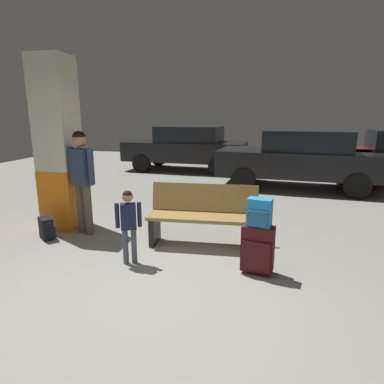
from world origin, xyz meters
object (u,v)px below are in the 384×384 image
(structural_pillar, at_px, (59,146))
(bench, at_px, (203,216))
(child, at_px, (128,219))
(suitcase, at_px, (258,249))
(parked_car_far, at_px, (187,147))
(backpack_bright, at_px, (259,213))
(adult, at_px, (82,172))
(backpack_dark_floor, at_px, (47,228))
(parked_car_near, at_px, (300,158))

(structural_pillar, xyz_separation_m, bench, (2.47, -0.32, -0.95))
(bench, height_order, child, child)
(suitcase, xyz_separation_m, parked_car_far, (-2.46, 7.27, 0.48))
(suitcase, xyz_separation_m, backpack_bright, (-0.00, -0.00, 0.45))
(bench, relative_size, parked_car_far, 0.38)
(adult, relative_size, backpack_dark_floor, 4.86)
(bench, relative_size, adult, 0.98)
(parked_car_near, bearing_deg, backpack_bright, -101.54)
(suitcase, distance_m, parked_car_far, 7.69)
(adult, xyz_separation_m, backpack_dark_floor, (-0.48, -0.34, -0.85))
(structural_pillar, bearing_deg, parked_car_far, 82.46)
(backpack_bright, bearing_deg, parked_car_far, 108.68)
(suitcase, height_order, backpack_bright, backpack_bright)
(adult, height_order, backpack_dark_floor, adult)
(backpack_dark_floor, bearing_deg, adult, 35.53)
(adult, bearing_deg, structural_pillar, 154.59)
(backpack_bright, height_order, backpack_dark_floor, backpack_bright)
(structural_pillar, xyz_separation_m, child, (1.65, -1.16, -0.79))
(suitcase, bearing_deg, bench, 135.27)
(backpack_bright, bearing_deg, adult, 162.51)
(backpack_dark_floor, bearing_deg, backpack_bright, -9.27)
(structural_pillar, height_order, suitcase, structural_pillar)
(suitcase, height_order, parked_car_far, parked_car_far)
(adult, distance_m, parked_car_near, 5.67)
(suitcase, xyz_separation_m, backpack_dark_floor, (-3.23, 0.53, -0.15))
(bench, height_order, parked_car_near, parked_car_near)
(parked_car_far, bearing_deg, adult, -92.60)
(backpack_dark_floor, bearing_deg, child, -19.54)
(adult, height_order, parked_car_near, adult)
(backpack_bright, distance_m, parked_car_far, 7.68)
(backpack_bright, relative_size, parked_car_far, 0.08)
(parked_car_near, bearing_deg, structural_pillar, -137.41)
(bench, xyz_separation_m, adult, (-1.95, 0.07, 0.58))
(backpack_dark_floor, height_order, parked_car_far, parked_car_far)
(bench, xyz_separation_m, suitcase, (0.80, -0.80, -0.12))
(suitcase, bearing_deg, backpack_dark_floor, 170.74)
(suitcase, height_order, child, child)
(child, relative_size, parked_car_far, 0.23)
(child, relative_size, backpack_dark_floor, 2.88)
(structural_pillar, bearing_deg, bench, -7.36)
(suitcase, relative_size, child, 0.62)
(adult, relative_size, parked_car_near, 0.39)
(parked_car_far, bearing_deg, structural_pillar, -97.54)
(child, bearing_deg, backpack_bright, 1.51)
(child, relative_size, parked_car_near, 0.23)
(structural_pillar, relative_size, backpack_bright, 8.26)
(bench, bearing_deg, backpack_dark_floor, -173.65)
(structural_pillar, relative_size, suitcase, 4.65)
(child, bearing_deg, backpack_dark_floor, 160.46)
(parked_car_near, bearing_deg, suitcase, -101.54)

